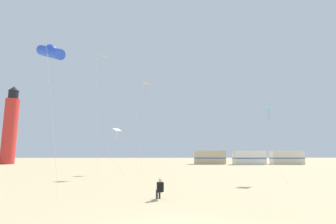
% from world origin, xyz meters
% --- Properties ---
extents(kite_flyer_standing, '(0.45, 0.56, 1.16)m').
position_xyz_m(kite_flyer_standing, '(-0.59, 6.33, 0.61)').
color(kite_flyer_standing, black).
rests_on(kite_flyer_standing, ground).
extents(kite_diamond_orange, '(2.22, 2.22, 11.23)m').
position_xyz_m(kite_diamond_orange, '(-2.62, 22.31, 10.51)').
color(kite_diamond_orange, silver).
rests_on(kite_diamond_orange, ground).
extents(kite_diamond_cyan, '(2.86, 2.86, 6.99)m').
position_xyz_m(kite_diamond_cyan, '(9.67, 15.37, 6.54)').
color(kite_diamond_cyan, silver).
rests_on(kite_diamond_cyan, ground).
extents(kite_tube_blue, '(2.46, 2.01, 9.87)m').
position_xyz_m(kite_tube_blue, '(-7.88, 7.90, 9.16)').
color(kite_tube_blue, silver).
rests_on(kite_tube_blue, ground).
extents(kite_diamond_gold, '(1.37, 1.37, 13.13)m').
position_xyz_m(kite_diamond_gold, '(-6.97, 18.30, 12.26)').
color(kite_diamond_gold, silver).
rests_on(kite_diamond_gold, ground).
extents(kite_diamond_white, '(3.31, 2.66, 5.51)m').
position_xyz_m(kite_diamond_white, '(-6.11, 23.15, 5.12)').
color(kite_diamond_white, silver).
rests_on(kite_diamond_white, ground).
extents(lighthouse_distant, '(2.80, 2.80, 16.80)m').
position_xyz_m(lighthouse_distant, '(-33.22, 46.58, 7.84)').
color(lighthouse_distant, red).
rests_on(lighthouse_distant, ground).
extents(rv_van_tan, '(6.45, 2.37, 2.80)m').
position_xyz_m(rv_van_tan, '(9.59, 45.94, 1.39)').
color(rv_van_tan, '#C6B28C').
rests_on(rv_van_tan, ground).
extents(rv_van_white, '(6.45, 2.37, 2.80)m').
position_xyz_m(rv_van_white, '(17.38, 44.16, 1.39)').
color(rv_van_white, white).
rests_on(rv_van_white, ground).
extents(rv_van_cream, '(6.56, 2.69, 2.80)m').
position_xyz_m(rv_van_cream, '(25.52, 44.73, 1.39)').
color(rv_van_cream, beige).
rests_on(rv_van_cream, ground).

